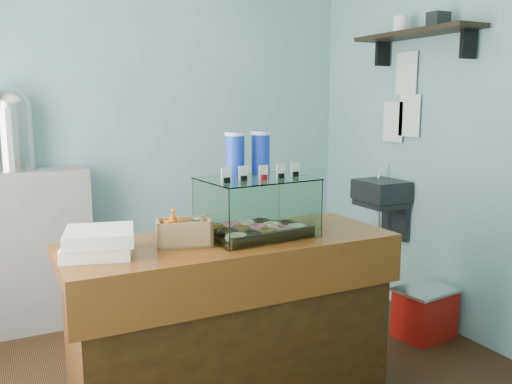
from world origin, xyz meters
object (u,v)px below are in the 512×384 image
coffee_urn (11,127)px  counter (232,326)px  display_case (254,202)px  red_cooler (425,312)px

coffee_urn → counter: bearing=-61.6°
display_case → red_cooler: 1.64m
counter → red_cooler: counter is taller
counter → display_case: (0.15, 0.04, 0.61)m
display_case → red_cooler: size_ratio=1.36×
counter → coffee_urn: bearing=118.4°
counter → coffee_urn: (-0.86, 1.59, 0.93)m
coffee_urn → red_cooler: coffee_urn is taller
coffee_urn → red_cooler: 2.99m
counter → coffee_urn: 2.03m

